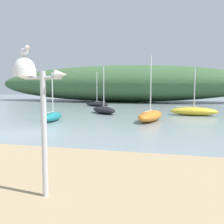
{
  "coord_description": "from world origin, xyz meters",
  "views": [
    {
      "loc": [
        8.06,
        -12.78,
        2.6
      ],
      "look_at": [
        3.81,
        3.96,
        0.9
      ],
      "focal_mm": 41.84,
      "sensor_mm": 36.0,
      "label": 1
    }
  ],
  "objects_px": {
    "sailboat_inner_mooring": "(53,116)",
    "sailboat_east_reach": "(97,104)",
    "sailboat_near_shore": "(104,110)",
    "seagull_on_radar": "(24,51)",
    "sailboat_west_reach": "(150,116)",
    "mast_structure": "(31,84)",
    "sailboat_by_sandbar": "(194,111)"
  },
  "relations": [
    {
      "from": "sailboat_east_reach",
      "to": "sailboat_by_sandbar",
      "type": "height_order",
      "value": "sailboat_east_reach"
    },
    {
      "from": "mast_structure",
      "to": "sailboat_west_reach",
      "type": "relative_size",
      "value": 0.62
    },
    {
      "from": "sailboat_near_shore",
      "to": "sailboat_west_reach",
      "type": "relative_size",
      "value": 0.93
    },
    {
      "from": "sailboat_east_reach",
      "to": "sailboat_near_shore",
      "type": "height_order",
      "value": "sailboat_near_shore"
    },
    {
      "from": "mast_structure",
      "to": "sailboat_by_sandbar",
      "type": "distance_m",
      "value": 19.88
    },
    {
      "from": "sailboat_by_sandbar",
      "to": "sailboat_near_shore",
      "type": "bearing_deg",
      "value": -178.14
    },
    {
      "from": "mast_structure",
      "to": "seagull_on_radar",
      "type": "height_order",
      "value": "seagull_on_radar"
    },
    {
      "from": "mast_structure",
      "to": "seagull_on_radar",
      "type": "distance_m",
      "value": 0.71
    },
    {
      "from": "sailboat_west_reach",
      "to": "sailboat_inner_mooring",
      "type": "distance_m",
      "value": 7.31
    },
    {
      "from": "sailboat_east_reach",
      "to": "sailboat_inner_mooring",
      "type": "relative_size",
      "value": 1.22
    },
    {
      "from": "seagull_on_radar",
      "to": "sailboat_east_reach",
      "type": "height_order",
      "value": "sailboat_east_reach"
    },
    {
      "from": "seagull_on_radar",
      "to": "sailboat_west_reach",
      "type": "xyz_separation_m",
      "value": [
        1.19,
        14.5,
        -2.93
      ]
    },
    {
      "from": "sailboat_by_sandbar",
      "to": "sailboat_west_reach",
      "type": "height_order",
      "value": "sailboat_west_reach"
    },
    {
      "from": "mast_structure",
      "to": "sailboat_inner_mooring",
      "type": "bearing_deg",
      "value": 115.33
    },
    {
      "from": "sailboat_by_sandbar",
      "to": "sailboat_west_reach",
      "type": "relative_size",
      "value": 0.86
    },
    {
      "from": "seagull_on_radar",
      "to": "sailboat_by_sandbar",
      "type": "relative_size",
      "value": 0.08
    },
    {
      "from": "sailboat_west_reach",
      "to": "sailboat_east_reach",
      "type": "bearing_deg",
      "value": 122.67
    },
    {
      "from": "seagull_on_radar",
      "to": "sailboat_inner_mooring",
      "type": "xyz_separation_m",
      "value": [
        -5.9,
        12.75,
        -3.0
      ]
    },
    {
      "from": "seagull_on_radar",
      "to": "sailboat_inner_mooring",
      "type": "relative_size",
      "value": 0.1
    },
    {
      "from": "mast_structure",
      "to": "sailboat_west_reach",
      "type": "distance_m",
      "value": 14.7
    },
    {
      "from": "sailboat_near_shore",
      "to": "sailboat_inner_mooring",
      "type": "distance_m",
      "value": 6.6
    },
    {
      "from": "sailboat_near_shore",
      "to": "sailboat_by_sandbar",
      "type": "bearing_deg",
      "value": 1.86
    },
    {
      "from": "sailboat_near_shore",
      "to": "sailboat_inner_mooring",
      "type": "relative_size",
      "value": 1.24
    },
    {
      "from": "sailboat_inner_mooring",
      "to": "sailboat_east_reach",
      "type": "bearing_deg",
      "value": 94.5
    },
    {
      "from": "mast_structure",
      "to": "sailboat_inner_mooring",
      "type": "xyz_separation_m",
      "value": [
        -6.03,
        12.75,
        -2.3
      ]
    },
    {
      "from": "sailboat_near_shore",
      "to": "sailboat_inner_mooring",
      "type": "height_order",
      "value": "sailboat_near_shore"
    },
    {
      "from": "sailboat_by_sandbar",
      "to": "sailboat_east_reach",
      "type": "bearing_deg",
      "value": 145.14
    },
    {
      "from": "mast_structure",
      "to": "sailboat_inner_mooring",
      "type": "distance_m",
      "value": 14.29
    },
    {
      "from": "sailboat_near_shore",
      "to": "sailboat_inner_mooring",
      "type": "xyz_separation_m",
      "value": [
        -2.18,
        -6.23,
        0.0
      ]
    },
    {
      "from": "mast_structure",
      "to": "sailboat_by_sandbar",
      "type": "height_order",
      "value": "sailboat_by_sandbar"
    },
    {
      "from": "sailboat_near_shore",
      "to": "sailboat_west_reach",
      "type": "height_order",
      "value": "sailboat_west_reach"
    },
    {
      "from": "sailboat_inner_mooring",
      "to": "sailboat_by_sandbar",
      "type": "bearing_deg",
      "value": 31.82
    }
  ]
}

